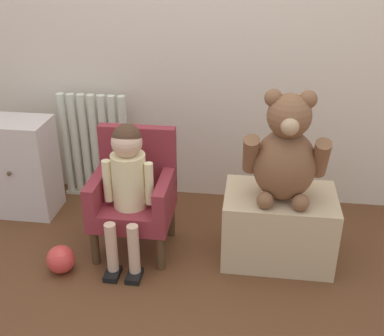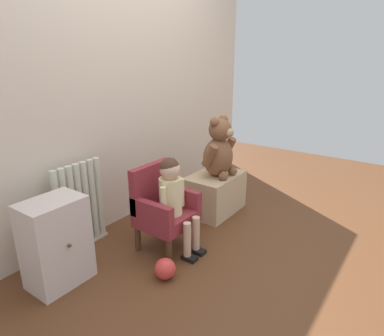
{
  "view_description": "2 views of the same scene",
  "coord_description": "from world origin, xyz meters",
  "px_view_note": "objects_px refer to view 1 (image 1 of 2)",
  "views": [
    {
      "loc": [
        0.35,
        -1.65,
        1.54
      ],
      "look_at": [
        0.07,
        0.46,
        0.48
      ],
      "focal_mm": 45.0,
      "sensor_mm": 36.0,
      "label": 1
    },
    {
      "loc": [
        -2.03,
        -1.09,
        1.44
      ],
      "look_at": [
        0.17,
        0.47,
        0.52
      ],
      "focal_mm": 32.0,
      "sensor_mm": 36.0,
      "label": 2
    }
  ],
  "objects_px": {
    "radiator": "(95,147)",
    "large_teddy_bear": "(286,154)",
    "low_bench": "(278,226)",
    "child_figure": "(127,175)",
    "small_dresser": "(21,167)",
    "toy_ball": "(61,259)",
    "child_armchair": "(134,192)"
  },
  "relations": [
    {
      "from": "radiator",
      "to": "large_teddy_bear",
      "type": "xyz_separation_m",
      "value": [
        1.12,
        -0.54,
        0.27
      ]
    },
    {
      "from": "radiator",
      "to": "low_bench",
      "type": "height_order",
      "value": "radiator"
    },
    {
      "from": "child_figure",
      "to": "low_bench",
      "type": "relative_size",
      "value": 1.31
    },
    {
      "from": "large_teddy_bear",
      "to": "small_dresser",
      "type": "bearing_deg",
      "value": 168.79
    },
    {
      "from": "radiator",
      "to": "child_figure",
      "type": "xyz_separation_m",
      "value": [
        0.37,
        -0.6,
        0.14
      ]
    },
    {
      "from": "child_figure",
      "to": "low_bench",
      "type": "xyz_separation_m",
      "value": [
        0.75,
        0.1,
        -0.29
      ]
    },
    {
      "from": "child_figure",
      "to": "toy_ball",
      "type": "xyz_separation_m",
      "value": [
        -0.32,
        -0.18,
        -0.4
      ]
    },
    {
      "from": "small_dresser",
      "to": "large_teddy_bear",
      "type": "relative_size",
      "value": 1.07
    },
    {
      "from": "radiator",
      "to": "large_teddy_bear",
      "type": "relative_size",
      "value": 1.23
    },
    {
      "from": "small_dresser",
      "to": "toy_ball",
      "type": "bearing_deg",
      "value": -51.64
    },
    {
      "from": "radiator",
      "to": "toy_ball",
      "type": "distance_m",
      "value": 0.82
    },
    {
      "from": "child_armchair",
      "to": "child_figure",
      "type": "relative_size",
      "value": 0.88
    },
    {
      "from": "small_dresser",
      "to": "low_bench",
      "type": "bearing_deg",
      "value": -10.03
    },
    {
      "from": "child_armchair",
      "to": "radiator",
      "type": "bearing_deg",
      "value": 126.63
    },
    {
      "from": "radiator",
      "to": "child_figure",
      "type": "relative_size",
      "value": 0.92
    },
    {
      "from": "child_armchair",
      "to": "large_teddy_bear",
      "type": "xyz_separation_m",
      "value": [
        0.75,
        -0.04,
        0.28
      ]
    },
    {
      "from": "small_dresser",
      "to": "child_armchair",
      "type": "height_order",
      "value": "child_armchair"
    },
    {
      "from": "child_figure",
      "to": "large_teddy_bear",
      "type": "bearing_deg",
      "value": 5.0
    },
    {
      "from": "child_figure",
      "to": "radiator",
      "type": "bearing_deg",
      "value": 121.51
    },
    {
      "from": "child_armchair",
      "to": "low_bench",
      "type": "height_order",
      "value": "child_armchair"
    },
    {
      "from": "small_dresser",
      "to": "large_teddy_bear",
      "type": "xyz_separation_m",
      "value": [
        1.49,
        -0.3,
        0.31
      ]
    },
    {
      "from": "small_dresser",
      "to": "low_bench",
      "type": "distance_m",
      "value": 1.52
    },
    {
      "from": "radiator",
      "to": "small_dresser",
      "type": "bearing_deg",
      "value": -147.13
    },
    {
      "from": "large_teddy_bear",
      "to": "radiator",
      "type": "bearing_deg",
      "value": 154.29
    },
    {
      "from": "small_dresser",
      "to": "large_teddy_bear",
      "type": "height_order",
      "value": "large_teddy_bear"
    },
    {
      "from": "small_dresser",
      "to": "toy_ball",
      "type": "relative_size",
      "value": 4.1
    },
    {
      "from": "child_figure",
      "to": "large_teddy_bear",
      "type": "xyz_separation_m",
      "value": [
        0.75,
        0.07,
        0.13
      ]
    },
    {
      "from": "large_teddy_bear",
      "to": "low_bench",
      "type": "bearing_deg",
      "value": 91.06
    },
    {
      "from": "small_dresser",
      "to": "child_figure",
      "type": "distance_m",
      "value": 0.85
    },
    {
      "from": "child_armchair",
      "to": "child_figure",
      "type": "height_order",
      "value": "child_figure"
    },
    {
      "from": "radiator",
      "to": "small_dresser",
      "type": "xyz_separation_m",
      "value": [
        -0.37,
        -0.24,
        -0.04
      ]
    },
    {
      "from": "low_bench",
      "to": "child_figure",
      "type": "bearing_deg",
      "value": -172.57
    }
  ]
}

